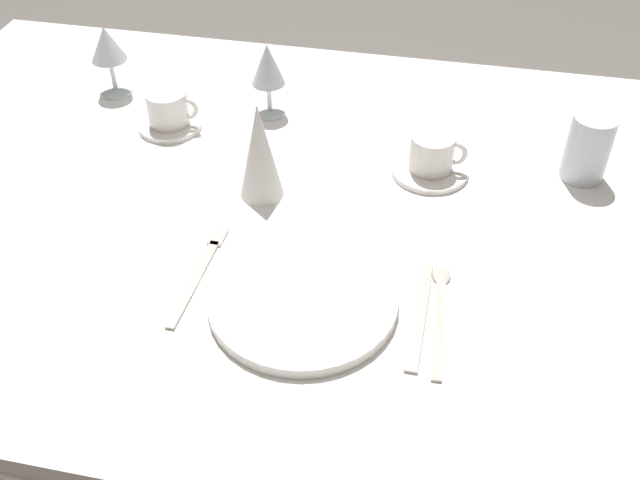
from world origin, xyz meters
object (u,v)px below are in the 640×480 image
object	(u,v)px
dinner_plate	(303,300)
spoon_soup	(440,305)
napkin_folded	(260,151)
coffee_cup_left	(433,152)
wine_glass_centre	(107,48)
coffee_cup_right	(169,108)
dinner_knife	(419,317)
fork_outer	(200,271)
drink_tumbler	(587,151)
wine_glass_left	(268,68)

from	to	relation	value
dinner_plate	spoon_soup	world-z (taller)	dinner_plate
spoon_soup	napkin_folded	bearing A→B (deg)	147.34
dinner_plate	coffee_cup_left	distance (m)	0.39
coffee_cup_left	wine_glass_centre	distance (m)	0.68
coffee_cup_left	spoon_soup	bearing A→B (deg)	-82.25
coffee_cup_right	dinner_knife	bearing A→B (deg)	-37.68
dinner_knife	fork_outer	bearing A→B (deg)	175.36
fork_outer	napkin_folded	bearing A→B (deg)	78.64
drink_tumbler	napkin_folded	xyz separation A→B (m)	(-0.53, -0.16, 0.03)
coffee_cup_right	drink_tumbler	world-z (taller)	drink_tumbler
dinner_plate	fork_outer	distance (m)	0.17
dinner_knife	spoon_soup	world-z (taller)	spoon_soup
wine_glass_left	dinner_plate	bearing A→B (deg)	-70.12
coffee_cup_left	napkin_folded	xyz separation A→B (m)	(-0.27, -0.12, 0.04)
dinner_plate	spoon_soup	bearing A→B (deg)	10.30
coffee_cup_left	wine_glass_centre	world-z (taller)	wine_glass_centre
spoon_soup	dinner_plate	bearing A→B (deg)	-169.70
wine_glass_left	napkin_folded	bearing A→B (deg)	-78.23
coffee_cup_left	coffee_cup_right	world-z (taller)	coffee_cup_left
coffee_cup_right	wine_glass_left	world-z (taller)	wine_glass_left
spoon_soup	coffee_cup_left	bearing A→B (deg)	97.75
napkin_folded	dinner_knife	bearing A→B (deg)	-38.56
coffee_cup_right	napkin_folded	world-z (taller)	napkin_folded
coffee_cup_right	drink_tumbler	bearing A→B (deg)	-0.22
coffee_cup_left	drink_tumbler	size ratio (longest dim) A/B	0.83
dinner_plate	napkin_folded	distance (m)	0.28
coffee_cup_left	wine_glass_centre	size ratio (longest dim) A/B	0.70
dinner_knife	spoon_soup	size ratio (longest dim) A/B	0.96
spoon_soup	wine_glass_left	world-z (taller)	wine_glass_left
wine_glass_left	fork_outer	bearing A→B (deg)	-88.58
wine_glass_centre	napkin_folded	distance (m)	0.47
coffee_cup_left	dinner_plate	bearing A→B (deg)	-112.55
coffee_cup_left	wine_glass_centre	xyz separation A→B (m)	(-0.66, 0.15, 0.06)
spoon_soup	napkin_folded	distance (m)	0.39
fork_outer	wine_glass_left	size ratio (longest dim) A/B	1.50
spoon_soup	coffee_cup_right	bearing A→B (deg)	145.70
fork_outer	wine_glass_centre	size ratio (longest dim) A/B	1.54
spoon_soup	wine_glass_left	xyz separation A→B (m)	(-0.37, 0.46, 0.10)
dinner_knife	spoon_soup	bearing A→B (deg)	47.02
spoon_soup	wine_glass_centre	xyz separation A→B (m)	(-0.70, 0.47, 0.10)
coffee_cup_left	coffee_cup_right	xyz separation A→B (m)	(-0.50, 0.05, -0.00)
coffee_cup_right	wine_glass_centre	world-z (taller)	wine_glass_centre
drink_tumbler	wine_glass_centre	bearing A→B (deg)	173.50
dinner_knife	coffee_cup_right	distance (m)	0.66
drink_tumbler	wine_glass_left	bearing A→B (deg)	171.32
drink_tumbler	coffee_cup_right	bearing A→B (deg)	179.78
dinner_plate	napkin_folded	size ratio (longest dim) A/B	1.57
dinner_plate	wine_glass_left	world-z (taller)	wine_glass_left
wine_glass_left	coffee_cup_left	bearing A→B (deg)	-22.14
dinner_knife	dinner_plate	bearing A→B (deg)	-177.74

